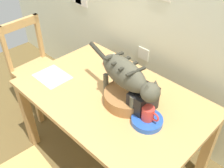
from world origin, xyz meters
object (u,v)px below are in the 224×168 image
(saucer_bowl, at_px, (147,121))
(book_stack, at_px, (116,63))
(toaster, at_px, (143,101))
(wicker_basket, at_px, (128,97))
(dining_table, at_px, (112,104))
(coffee_mug, at_px, (148,114))
(magazine, at_px, (52,77))
(cat, at_px, (126,76))
(wooden_chair_near, at_px, (36,68))

(saucer_bowl, distance_m, book_stack, 0.67)
(toaster, bearing_deg, book_stack, 152.39)
(wicker_basket, bearing_deg, book_stack, 144.58)
(dining_table, xyz_separation_m, coffee_mug, (0.35, -0.04, 0.17))
(magazine, xyz_separation_m, book_stack, (0.25, 0.46, 0.03))
(cat, height_order, book_stack, cat)
(saucer_bowl, xyz_separation_m, wicker_basket, (-0.22, 0.06, 0.02))
(cat, bearing_deg, magazine, -65.60)
(cat, distance_m, toaster, 0.20)
(book_stack, bearing_deg, toaster, -27.61)
(book_stack, bearing_deg, saucer_bowl, -28.91)
(magazine, bearing_deg, toaster, 15.31)
(magazine, height_order, wooden_chair_near, wooden_chair_near)
(saucer_bowl, distance_m, coffee_mug, 0.06)
(coffee_mug, bearing_deg, saucer_bowl, 180.00)
(book_stack, bearing_deg, coffee_mug, -28.75)
(magazine, bearing_deg, coffee_mug, 9.29)
(cat, bearing_deg, coffee_mug, 90.16)
(dining_table, xyz_separation_m, book_stack, (-0.24, 0.29, 0.12))
(cat, distance_m, book_stack, 0.52)
(saucer_bowl, distance_m, wicker_basket, 0.23)
(saucer_bowl, xyz_separation_m, wooden_chair_near, (-1.42, 0.02, -0.29))
(cat, bearing_deg, dining_table, -82.42)
(magazine, relative_size, wicker_basket, 0.79)
(magazine, relative_size, toaster, 1.32)
(coffee_mug, bearing_deg, book_stack, 151.25)
(dining_table, distance_m, toaster, 0.31)
(coffee_mug, relative_size, wicker_basket, 0.37)
(coffee_mug, distance_m, book_stack, 0.68)
(coffee_mug, distance_m, wooden_chair_near, 1.47)
(cat, height_order, toaster, cat)
(dining_table, distance_m, wooden_chair_near, 1.08)
(toaster, bearing_deg, cat, -165.67)
(book_stack, relative_size, toaster, 0.98)
(coffee_mug, xyz_separation_m, book_stack, (-0.59, 0.33, -0.05))
(magazine, bearing_deg, wicker_basket, 17.93)
(dining_table, xyz_separation_m, toaster, (0.26, 0.03, 0.17))
(book_stack, distance_m, toaster, 0.56)
(cat, distance_m, coffee_mug, 0.27)
(toaster, bearing_deg, magazine, -164.89)
(dining_table, xyz_separation_m, saucer_bowl, (0.35, -0.04, 0.10))
(wooden_chair_near, bearing_deg, book_stack, 107.90)
(saucer_bowl, height_order, magazine, saucer_bowl)
(wooden_chair_near, bearing_deg, saucer_bowl, 86.86)
(toaster, bearing_deg, wicker_basket, -178.55)
(coffee_mug, bearing_deg, cat, 171.01)
(coffee_mug, relative_size, book_stack, 0.63)
(wicker_basket, xyz_separation_m, toaster, (0.13, 0.00, 0.04))
(dining_table, relative_size, wooden_chair_near, 1.48)
(dining_table, bearing_deg, coffee_mug, -6.22)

